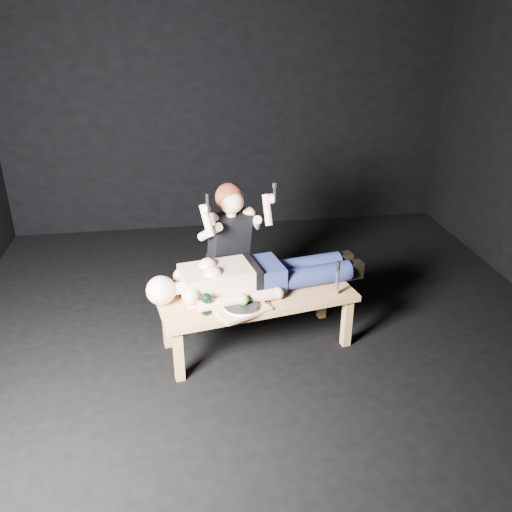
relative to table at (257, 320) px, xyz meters
name	(u,v)px	position (x,y,z in m)	size (l,w,h in m)	color
ground	(265,339)	(0.08, 0.07, -0.23)	(5.00, 5.00, 0.00)	black
back_wall	(229,97)	(0.08, 2.57, 1.27)	(5.00, 5.00, 0.00)	black
table	(257,320)	(0.00, 0.00, 0.00)	(1.46, 0.55, 0.45)	tan
lying_man	(259,272)	(0.03, 0.11, 0.36)	(1.54, 0.47, 0.28)	#D5A78A
kneeling_woman	(226,249)	(-0.18, 0.50, 0.39)	(0.66, 0.74, 1.24)	black
serving_tray	(241,309)	(-0.15, -0.20, 0.24)	(0.37, 0.26, 0.02)	tan
plate	(241,306)	(-0.15, -0.20, 0.26)	(0.24, 0.24, 0.02)	white
apple	(243,300)	(-0.13, -0.19, 0.31)	(0.08, 0.08, 0.08)	#51A61F
goblet	(206,303)	(-0.39, -0.21, 0.31)	(0.08, 0.08, 0.16)	black
fork_flat	(222,314)	(-0.29, -0.24, 0.23)	(0.01, 0.16, 0.01)	#B2B2B7
knife_flat	(270,305)	(0.07, -0.17, 0.23)	(0.01, 0.16, 0.01)	#B2B2B7
spoon_flat	(263,299)	(0.03, -0.07, 0.23)	(0.01, 0.16, 0.01)	#B2B2B7
carving_knife	(337,278)	(0.59, -0.08, 0.36)	(0.03, 0.04, 0.27)	#B2B2B7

